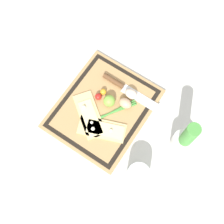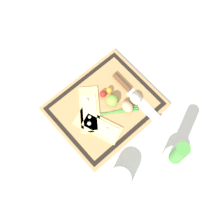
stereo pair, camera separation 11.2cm
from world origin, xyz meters
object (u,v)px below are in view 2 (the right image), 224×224
lime (112,100)px  egg_brown (127,107)px  cherry_tomato_red (103,94)px  pizza_slice_near (90,110)px  egg_pink (135,99)px  pizza_slice_far (98,126)px  knife (128,89)px  herb_pot (175,157)px  cherry_tomato_yellow (109,90)px  sauce_jar (119,181)px

lime → egg_brown: bearing=115.5°
lime → cherry_tomato_red: lime is taller
pizza_slice_near → egg_pink: (-0.17, 0.10, 0.02)m
pizza_slice_far → cherry_tomato_red: (-0.11, -0.09, 0.01)m
knife → lime: (0.09, -0.00, 0.02)m
pizza_slice_near → herb_pot: herb_pot is taller
knife → lime: bearing=-1.2°
egg_pink → cherry_tomato_yellow: egg_pink is taller
egg_brown → cherry_tomato_red: bearing=-72.6°
lime → egg_pink: bearing=143.1°
egg_brown → herb_pot: size_ratio=0.25×
pizza_slice_near → herb_pot: 0.40m
egg_pink → pizza_slice_near: bearing=-29.2°
herb_pot → cherry_tomato_yellow: bearing=-91.7°
egg_brown → sauce_jar: sauce_jar is taller
egg_brown → lime: 0.07m
knife → herb_pot: size_ratio=1.21×
pizza_slice_far → egg_brown: size_ratio=3.76×
pizza_slice_near → sauce_jar: size_ratio=2.06×
pizza_slice_near → egg_pink: bearing=150.8°
sauce_jar → cherry_tomato_red: bearing=-121.5°
egg_pink → lime: bearing=-36.9°
pizza_slice_far → pizza_slice_near: bearing=-103.9°
egg_brown → cherry_tomato_yellow: (0.00, -0.11, -0.01)m
egg_brown → egg_pink: 0.05m
egg_pink → cherry_tomato_red: size_ratio=1.91×
pizza_slice_near → egg_brown: 0.16m
pizza_slice_near → cherry_tomato_yellow: 0.12m
egg_pink → cherry_tomato_yellow: bearing=-62.9°
herb_pot → egg_brown: bearing=-93.3°
herb_pot → sauce_jar: herb_pot is taller
egg_pink → sauce_jar: 0.34m
pizza_slice_far → sauce_jar: sauce_jar is taller
egg_brown → herb_pot: 0.28m
egg_brown → cherry_tomato_yellow: size_ratio=2.12×
cherry_tomato_red → herb_pot: herb_pot is taller
sauce_jar → herb_pot: bearing=159.5°
pizza_slice_far → egg_brown: (-0.14, 0.02, 0.02)m
cherry_tomato_yellow → herb_pot: bearing=88.3°
pizza_slice_far → herb_pot: bearing=112.6°
egg_brown → cherry_tomato_yellow: egg_brown is taller
herb_pot → egg_pink: bearing=-103.0°
lime → knife: bearing=178.8°
lime → herb_pot: herb_pot is taller
knife → pizza_slice_far: bearing=11.0°
knife → herb_pot: herb_pot is taller
pizza_slice_far → cherry_tomato_red: 0.14m
egg_pink → herb_pot: size_ratio=0.25×
egg_brown → cherry_tomato_red: 0.12m
cherry_tomato_red → pizza_slice_near: bearing=9.1°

